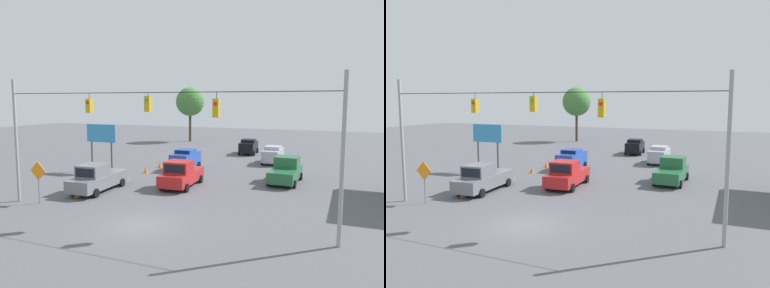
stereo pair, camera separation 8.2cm
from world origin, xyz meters
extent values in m
plane|color=#56565B|center=(0.00, 0.00, 0.00)|extent=(140.00, 140.00, 0.00)
cylinder|color=#939399|center=(-10.11, -0.99, 4.09)|extent=(0.20, 0.20, 8.17)
cylinder|color=#939399|center=(10.11, -0.99, 4.09)|extent=(0.20, 0.20, 8.17)
cylinder|color=black|center=(0.00, -0.99, 7.24)|extent=(20.21, 0.04, 0.04)
cube|color=gold|center=(-4.00, -0.99, 6.42)|extent=(0.32, 0.36, 0.96)
cylinder|color=black|center=(-4.00, -0.99, 7.07)|extent=(0.03, 0.03, 0.33)
cylinder|color=red|center=(-4.00, -0.80, 6.64)|extent=(0.20, 0.02, 0.20)
cube|color=gold|center=(0.00, -0.99, 6.62)|extent=(0.32, 0.36, 0.87)
cylinder|color=black|center=(0.00, -0.99, 7.15)|extent=(0.03, 0.03, 0.19)
cylinder|color=green|center=(0.00, -0.80, 6.82)|extent=(0.20, 0.02, 0.20)
cube|color=gold|center=(4.00, -0.99, 6.49)|extent=(0.32, 0.36, 0.83)
cylinder|color=black|center=(4.00, -0.99, 7.07)|extent=(0.03, 0.03, 0.34)
cylinder|color=red|center=(4.00, -0.80, 6.67)|extent=(0.20, 0.02, 0.20)
cube|color=#236038|center=(-5.56, -13.85, 0.77)|extent=(2.15, 5.24, 0.90)
cube|color=#236038|center=(-5.58, -14.48, 1.67)|extent=(1.92, 1.91, 0.90)
cube|color=black|center=(-5.60, -15.42, 1.67)|extent=(1.63, 0.06, 0.63)
cylinder|color=black|center=(-6.62, -15.52, 0.32)|extent=(0.23, 0.64, 0.64)
cylinder|color=black|center=(-4.58, -15.56, 0.32)|extent=(0.23, 0.64, 0.64)
cylinder|color=black|center=(-6.55, -12.14, 0.32)|extent=(0.23, 0.64, 0.64)
cylinder|color=black|center=(-4.51, -12.19, 0.32)|extent=(0.23, 0.64, 0.64)
cube|color=black|center=(1.47, -28.92, 0.92)|extent=(2.15, 4.29, 1.20)
cube|color=black|center=(1.47, -28.92, 1.70)|extent=(1.82, 1.96, 0.36)
cube|color=black|center=(1.39, -28.00, 1.70)|extent=(1.45, 0.14, 0.25)
cylinder|color=black|center=(2.27, -27.50, 0.32)|extent=(0.27, 0.66, 0.64)
cylinder|color=black|center=(0.45, -27.65, 0.32)|extent=(0.27, 0.66, 0.64)
cylinder|color=black|center=(2.48, -30.20, 0.32)|extent=(0.27, 0.66, 0.64)
cylinder|color=black|center=(0.67, -30.34, 0.32)|extent=(0.27, 0.66, 0.64)
cube|color=red|center=(1.81, -9.35, 0.77)|extent=(2.38, 5.32, 0.90)
cube|color=red|center=(1.77, -8.73, 1.67)|extent=(2.01, 1.99, 0.90)
cube|color=black|center=(1.72, -7.79, 1.67)|extent=(1.64, 0.12, 0.63)
cylinder|color=black|center=(2.73, -7.60, 0.32)|extent=(0.26, 0.65, 0.64)
cylinder|color=black|center=(0.68, -7.73, 0.32)|extent=(0.26, 0.65, 0.64)
cylinder|color=black|center=(2.94, -10.98, 0.32)|extent=(0.26, 0.65, 0.64)
cylinder|color=black|center=(0.89, -11.10, 0.32)|extent=(0.26, 0.65, 0.64)
cube|color=#A8AAB2|center=(-2.77, -22.95, 0.93)|extent=(1.77, 4.32, 1.22)
cube|color=#A8AAB2|center=(-2.77, -22.95, 1.72)|extent=(1.61, 1.91, 0.36)
cube|color=black|center=(-2.76, -23.90, 1.72)|extent=(1.38, 0.04, 0.25)
cylinder|color=black|center=(-3.61, -24.35, 0.32)|extent=(0.23, 0.64, 0.64)
cylinder|color=black|center=(-1.89, -24.33, 0.32)|extent=(0.23, 0.64, 0.64)
cylinder|color=black|center=(-3.65, -21.56, 0.32)|extent=(0.23, 0.64, 0.64)
cylinder|color=black|center=(-1.93, -21.54, 0.32)|extent=(0.23, 0.64, 0.64)
cube|color=#234CB2|center=(4.49, -16.08, 0.99)|extent=(1.87, 4.03, 1.33)
cube|color=#234CB2|center=(4.49, -16.08, 1.83)|extent=(1.68, 1.79, 0.36)
cube|color=black|center=(4.48, -15.19, 1.83)|extent=(1.44, 0.05, 0.25)
cylinder|color=black|center=(5.37, -14.77, 0.32)|extent=(0.23, 0.64, 0.64)
cylinder|color=black|center=(3.57, -14.80, 0.32)|extent=(0.23, 0.64, 0.64)
cylinder|color=black|center=(5.41, -17.36, 0.32)|extent=(0.23, 0.64, 0.64)
cylinder|color=black|center=(3.62, -17.40, 0.32)|extent=(0.23, 0.64, 0.64)
cube|color=slate|center=(7.00, -5.54, 0.77)|extent=(2.29, 5.70, 0.90)
cube|color=slate|center=(6.96, -4.87, 1.67)|extent=(1.91, 2.12, 0.90)
cube|color=black|center=(6.89, -3.86, 1.67)|extent=(1.55, 0.12, 0.63)
cylinder|color=black|center=(7.85, -3.67, 0.32)|extent=(0.26, 0.65, 0.64)
cylinder|color=black|center=(5.92, -3.79, 0.32)|extent=(0.26, 0.65, 0.64)
cylinder|color=black|center=(8.08, -7.29, 0.32)|extent=(0.26, 0.65, 0.64)
cylinder|color=black|center=(6.15, -7.41, 0.32)|extent=(0.26, 0.65, 0.64)
cone|color=orange|center=(7.24, -3.42, 0.28)|extent=(0.43, 0.43, 0.56)
cone|color=orange|center=(7.26, -6.83, 0.28)|extent=(0.43, 0.43, 0.56)
cone|color=orange|center=(7.31, -9.81, 0.28)|extent=(0.43, 0.43, 0.56)
cone|color=orange|center=(7.19, -12.96, 0.28)|extent=(0.43, 0.43, 0.56)
cone|color=orange|center=(7.26, -15.92, 0.28)|extent=(0.43, 0.43, 0.56)
cone|color=orange|center=(7.24, -18.99, 0.28)|extent=(0.43, 0.43, 0.56)
cylinder|color=#4C473D|center=(10.15, -11.76, 1.43)|extent=(0.16, 0.16, 2.86)
cylinder|color=#4C473D|center=(12.40, -11.76, 1.43)|extent=(0.16, 0.16, 2.86)
cube|color=#338CBF|center=(11.28, -11.76, 3.70)|extent=(3.22, 0.12, 1.68)
cylinder|color=slate|center=(8.41, -1.08, 0.90)|extent=(0.06, 0.06, 1.80)
cube|color=orange|center=(8.41, -1.08, 2.21)|extent=(1.27, 0.04, 1.27)
cylinder|color=#4C3823|center=(14.06, -39.35, 2.63)|extent=(0.43, 0.43, 5.25)
sphere|color=#427A38|center=(14.06, -39.35, 6.54)|extent=(4.67, 4.67, 4.67)
camera|label=1|loc=(-10.38, 17.18, 6.84)|focal=35.00mm
camera|label=2|loc=(-10.46, 17.15, 6.84)|focal=35.00mm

